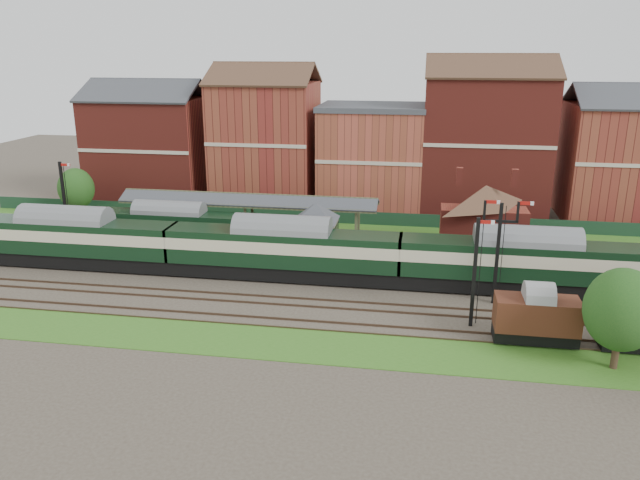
% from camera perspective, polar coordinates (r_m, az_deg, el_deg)
% --- Properties ---
extents(ground, '(160.00, 160.00, 0.00)m').
position_cam_1_polar(ground, '(52.90, 2.23, -3.87)').
color(ground, '#473D33').
rests_on(ground, ground).
extents(grass_back, '(90.00, 4.50, 0.06)m').
position_cam_1_polar(grass_back, '(67.97, 3.96, 0.97)').
color(grass_back, '#2D6619').
rests_on(grass_back, ground).
extents(grass_front, '(90.00, 5.00, 0.06)m').
position_cam_1_polar(grass_front, '(42.03, 0.11, -9.68)').
color(grass_front, '#2D6619').
rests_on(grass_front, ground).
extents(fence, '(90.00, 0.12, 1.50)m').
position_cam_1_polar(fence, '(69.69, 4.14, 2.00)').
color(fence, '#193823').
rests_on(fence, ground).
extents(platform, '(55.00, 3.40, 1.00)m').
position_cam_1_polar(platform, '(62.57, -1.16, 0.01)').
color(platform, '#2D2D2D').
rests_on(platform, ground).
extents(signal_box, '(5.40, 5.40, 6.00)m').
position_cam_1_polar(signal_box, '(55.33, -0.38, 0.60)').
color(signal_box, '#586A4B').
rests_on(signal_box, ground).
extents(brick_hut, '(3.20, 2.64, 2.94)m').
position_cam_1_polar(brick_hut, '(55.20, 7.84, -1.79)').
color(brick_hut, maroon).
rests_on(brick_hut, ground).
extents(station_building, '(8.10, 8.10, 5.90)m').
position_cam_1_polar(station_building, '(60.91, 14.75, 2.33)').
color(station_building, maroon).
rests_on(station_building, platform).
extents(canopy, '(26.00, 3.89, 4.08)m').
position_cam_1_polar(canopy, '(62.84, -6.58, 3.84)').
color(canopy, '#4B4F31').
rests_on(canopy, platform).
extents(semaphore_bracket, '(3.60, 0.25, 8.18)m').
position_cam_1_polar(semaphore_bracket, '(49.01, 16.01, -0.55)').
color(semaphore_bracket, black).
rests_on(semaphore_bracket, ground).
extents(semaphore_platform_end, '(1.23, 0.25, 8.00)m').
position_cam_1_polar(semaphore_platform_end, '(69.05, -22.33, 3.50)').
color(semaphore_platform_end, black).
rests_on(semaphore_platform_end, ground).
extents(semaphore_siding, '(1.23, 0.25, 8.00)m').
position_cam_1_polar(semaphore_siding, '(44.71, 13.98, -2.76)').
color(semaphore_siding, black).
rests_on(semaphore_siding, ground).
extents(town_backdrop, '(69.00, 10.00, 16.00)m').
position_cam_1_polar(town_backdrop, '(75.20, 4.62, 8.00)').
color(town_backdrop, maroon).
rests_on(town_backdrop, ground).
extents(dmu_train, '(59.38, 3.12, 4.56)m').
position_cam_1_polar(dmu_train, '(52.88, -3.44, -0.84)').
color(dmu_train, black).
rests_on(dmu_train, ground).
extents(platform_railcar, '(16.79, 2.65, 3.87)m').
position_cam_1_polar(platform_railcar, '(62.78, -13.53, 1.27)').
color(platform_railcar, black).
rests_on(platform_railcar, ground).
extents(goods_van_a, '(5.45, 2.36, 3.31)m').
position_cam_1_polar(goods_van_a, '(44.22, 19.18, -6.61)').
color(goods_van_a, black).
rests_on(goods_van_a, ground).
extents(tree_far, '(4.48, 4.48, 6.54)m').
position_cam_1_polar(tree_far, '(41.82, 25.90, -5.77)').
color(tree_far, '#382619').
rests_on(tree_far, ground).
extents(tree_back, '(4.05, 4.05, 5.92)m').
position_cam_1_polar(tree_back, '(76.47, -21.41, 4.40)').
color(tree_back, '#382619').
rests_on(tree_back, ground).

